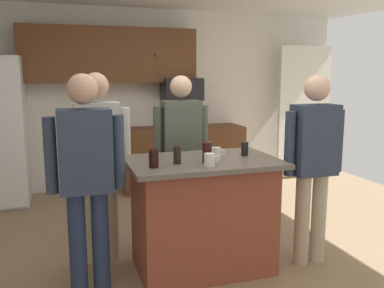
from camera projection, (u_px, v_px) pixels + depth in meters
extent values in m
plane|color=#937A5B|center=(197.00, 263.00, 3.71)|extent=(7.04, 7.04, 0.00)
cube|color=white|center=(137.00, 99.00, 6.11)|extent=(6.40, 0.10, 2.60)
cube|color=white|center=(304.00, 110.00, 6.55)|extent=(0.90, 0.06, 2.00)
cube|color=brown|center=(110.00, 55.00, 5.70)|extent=(2.40, 0.35, 0.75)
sphere|color=#4C3823|center=(156.00, 55.00, 5.70)|extent=(0.04, 0.04, 0.04)
cube|color=brown|center=(182.00, 157.00, 6.14)|extent=(1.80, 0.60, 0.90)
sphere|color=#4C3823|center=(218.00, 159.00, 5.98)|extent=(0.04, 0.04, 0.04)
cube|color=white|center=(3.00, 136.00, 4.92)|extent=(0.45, 0.04, 1.81)
cube|color=black|center=(182.00, 89.00, 5.99)|extent=(0.56, 0.40, 0.32)
cube|color=brown|center=(203.00, 217.00, 3.53)|extent=(1.12, 0.68, 0.93)
cube|color=#60564C|center=(203.00, 162.00, 3.45)|extent=(1.26, 0.82, 0.04)
cylinder|color=#232D4C|center=(78.00, 245.00, 3.09)|extent=(0.13, 0.13, 0.82)
cylinder|color=#232D4C|center=(101.00, 242.00, 3.14)|extent=(0.13, 0.13, 0.82)
cube|color=#2D384C|center=(85.00, 151.00, 2.99)|extent=(0.38, 0.22, 0.61)
sphere|color=tan|center=(82.00, 89.00, 2.92)|extent=(0.22, 0.22, 0.22)
cylinder|color=#2D384C|center=(51.00, 156.00, 2.92)|extent=(0.09, 0.09, 0.55)
cylinder|color=#2D384C|center=(119.00, 152.00, 3.07)|extent=(0.09, 0.09, 0.55)
cylinder|color=tan|center=(302.00, 220.00, 3.63)|extent=(0.13, 0.13, 0.81)
cylinder|color=tan|center=(319.00, 218.00, 3.69)|extent=(0.13, 0.13, 0.81)
cube|color=#2D384C|center=(314.00, 140.00, 3.54)|extent=(0.38, 0.22, 0.61)
sphere|color=beige|center=(317.00, 88.00, 3.46)|extent=(0.22, 0.22, 0.22)
cylinder|color=#2D384C|center=(290.00, 144.00, 3.47)|extent=(0.09, 0.09, 0.55)
cylinder|color=#2D384C|center=(338.00, 141.00, 3.62)|extent=(0.09, 0.09, 0.55)
cylinder|color=tan|center=(91.00, 218.00, 3.66)|extent=(0.13, 0.13, 0.82)
cylinder|color=tan|center=(110.00, 216.00, 3.71)|extent=(0.13, 0.13, 0.82)
cube|color=#B7B7B2|center=(98.00, 138.00, 3.56)|extent=(0.38, 0.22, 0.62)
sphere|color=tan|center=(96.00, 86.00, 3.49)|extent=(0.22, 0.22, 0.22)
cylinder|color=#B7B7B2|center=(69.00, 142.00, 3.50)|extent=(0.09, 0.09, 0.55)
cylinder|color=#B7B7B2|center=(126.00, 139.00, 3.64)|extent=(0.09, 0.09, 0.55)
cylinder|color=#383842|center=(174.00, 199.00, 4.24)|extent=(0.13, 0.13, 0.81)
cylinder|color=#383842|center=(189.00, 197.00, 4.30)|extent=(0.13, 0.13, 0.81)
cube|color=#4C5647|center=(181.00, 131.00, 4.15)|extent=(0.38, 0.22, 0.60)
sphere|color=beige|center=(181.00, 87.00, 4.07)|extent=(0.22, 0.22, 0.22)
cylinder|color=#4C5647|center=(158.00, 134.00, 4.08)|extent=(0.09, 0.09, 0.54)
cylinder|color=#4C5647|center=(204.00, 132.00, 4.23)|extent=(0.09, 0.09, 0.54)
cylinder|color=white|center=(209.00, 160.00, 3.19)|extent=(0.09, 0.09, 0.10)
torus|color=white|center=(216.00, 159.00, 3.21)|extent=(0.06, 0.01, 0.06)
cylinder|color=black|center=(206.00, 153.00, 3.31)|extent=(0.06, 0.06, 0.16)
cylinder|color=white|center=(216.00, 153.00, 3.46)|extent=(0.08, 0.08, 0.10)
torus|color=white|center=(222.00, 152.00, 3.47)|extent=(0.06, 0.01, 0.06)
cylinder|color=black|center=(245.00, 149.00, 3.60)|extent=(0.06, 0.06, 0.12)
cylinder|color=black|center=(209.00, 149.00, 3.60)|extent=(0.07, 0.07, 0.12)
cylinder|color=black|center=(177.00, 155.00, 3.28)|extent=(0.06, 0.06, 0.14)
cylinder|color=black|center=(154.00, 159.00, 3.15)|extent=(0.08, 0.08, 0.14)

